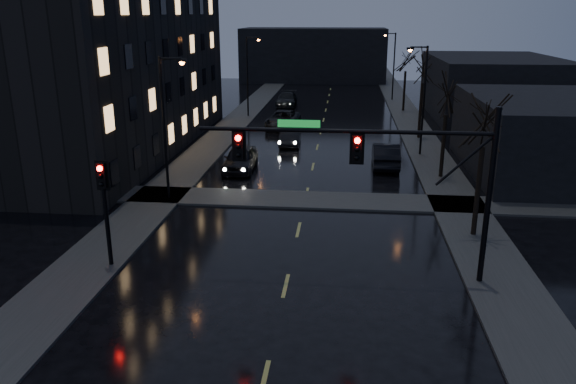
% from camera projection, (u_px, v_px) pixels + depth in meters
% --- Properties ---
extents(sidewalk_left, '(3.00, 140.00, 0.12)m').
position_uv_depth(sidewalk_left, '(221.00, 136.00, 48.38)').
color(sidewalk_left, '#2D2D2B').
rests_on(sidewalk_left, ground).
extents(sidewalk_right, '(3.00, 140.00, 0.12)m').
position_uv_depth(sidewalk_right, '(421.00, 141.00, 46.74)').
color(sidewalk_right, '#2D2D2B').
rests_on(sidewalk_right, ground).
extents(sidewalk_cross, '(40.00, 3.00, 0.12)m').
position_uv_depth(sidewalk_cross, '(305.00, 200.00, 31.93)').
color(sidewalk_cross, '#2D2D2B').
rests_on(sidewalk_cross, ground).
extents(apartment_block, '(12.00, 30.00, 12.00)m').
position_uv_depth(apartment_block, '(100.00, 71.00, 42.61)').
color(apartment_block, black).
rests_on(apartment_block, ground).
extents(commercial_right_near, '(10.00, 14.00, 5.00)m').
position_uv_depth(commercial_right_near, '(549.00, 136.00, 36.80)').
color(commercial_right_near, black).
rests_on(commercial_right_near, ground).
extents(commercial_right_far, '(12.00, 18.00, 6.00)m').
position_uv_depth(commercial_right_far, '(492.00, 87.00, 57.35)').
color(commercial_right_far, black).
rests_on(commercial_right_far, ground).
extents(far_block, '(22.00, 10.00, 8.00)m').
position_uv_depth(far_block, '(314.00, 55.00, 87.40)').
color(far_block, black).
rests_on(far_block, ground).
extents(signal_mast, '(11.11, 0.41, 7.00)m').
position_uv_depth(signal_mast, '(390.00, 162.00, 21.09)').
color(signal_mast, black).
rests_on(signal_mast, ground).
extents(signal_pole_left, '(0.35, 0.41, 4.53)m').
position_uv_depth(signal_pole_left, '(105.00, 199.00, 22.74)').
color(signal_pole_left, black).
rests_on(signal_pole_left, ground).
extents(tree_near, '(3.52, 3.52, 8.08)m').
position_uv_depth(tree_near, '(487.00, 107.00, 24.98)').
color(tree_near, black).
rests_on(tree_near, ground).
extents(tree_mid_a, '(3.30, 3.30, 7.58)m').
position_uv_depth(tree_mid_a, '(448.00, 87.00, 34.57)').
color(tree_mid_a, black).
rests_on(tree_mid_a, ground).
extents(tree_mid_b, '(3.74, 3.74, 8.59)m').
position_uv_depth(tree_mid_b, '(424.00, 59.00, 45.71)').
color(tree_mid_b, black).
rests_on(tree_mid_b, ground).
extents(tree_far, '(3.43, 3.43, 7.88)m').
position_uv_depth(tree_far, '(407.00, 54.00, 59.14)').
color(tree_far, black).
rests_on(tree_far, ground).
extents(streetlight_l_near, '(1.53, 0.28, 8.00)m').
position_uv_depth(streetlight_l_near, '(167.00, 117.00, 30.75)').
color(streetlight_l_near, black).
rests_on(streetlight_l_near, ground).
extents(streetlight_l_far, '(1.53, 0.28, 8.00)m').
position_uv_depth(streetlight_l_far, '(249.00, 70.00, 56.34)').
color(streetlight_l_far, black).
rests_on(streetlight_l_far, ground).
extents(streetlight_r_mid, '(1.53, 0.28, 8.00)m').
position_uv_depth(streetlight_r_mid, '(421.00, 92.00, 40.66)').
color(streetlight_r_mid, black).
rests_on(streetlight_r_mid, ground).
extents(streetlight_r_far, '(1.53, 0.28, 8.00)m').
position_uv_depth(streetlight_r_far, '(392.00, 61.00, 67.19)').
color(streetlight_r_far, black).
rests_on(streetlight_r_far, ground).
extents(oncoming_car_a, '(1.98, 4.87, 1.66)m').
position_uv_depth(oncoming_car_a, '(240.00, 158.00, 37.88)').
color(oncoming_car_a, black).
rests_on(oncoming_car_a, ground).
extents(oncoming_car_b, '(1.81, 4.65, 1.51)m').
position_uv_depth(oncoming_car_b, '(290.00, 135.00, 45.39)').
color(oncoming_car_b, black).
rests_on(oncoming_car_b, ground).
extents(oncoming_car_c, '(3.07, 5.81, 1.56)m').
position_uv_depth(oncoming_car_c, '(283.00, 119.00, 52.16)').
color(oncoming_car_c, black).
rests_on(oncoming_car_c, ground).
extents(oncoming_car_d, '(2.28, 5.46, 1.57)m').
position_uv_depth(oncoming_car_d, '(287.00, 99.00, 64.24)').
color(oncoming_car_d, black).
rests_on(oncoming_car_d, ground).
extents(lead_car, '(1.86, 5.13, 1.68)m').
position_uv_depth(lead_car, '(386.00, 155.00, 38.81)').
color(lead_car, black).
rests_on(lead_car, ground).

